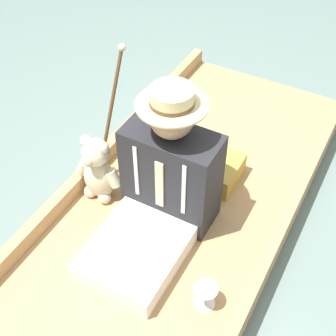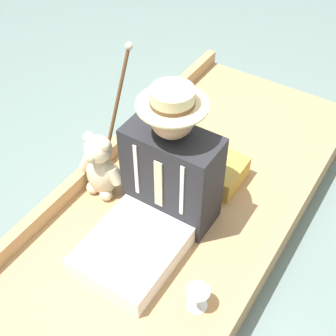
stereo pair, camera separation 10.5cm
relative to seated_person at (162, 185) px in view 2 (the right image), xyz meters
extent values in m
plane|color=slate|center=(-0.02, -0.11, -0.38)|extent=(16.00, 16.00, 0.00)
cube|color=tan|center=(-0.02, -0.11, -0.33)|extent=(1.17, 2.80, 0.11)
cube|color=tan|center=(-0.57, -0.11, -0.23)|extent=(0.06, 2.80, 0.09)
cube|color=tan|center=(0.53, -0.11, -0.23)|extent=(0.06, 2.80, 0.09)
cube|color=#B7933D|center=(-0.04, -0.42, -0.21)|extent=(0.39, 0.28, 0.13)
cube|color=white|center=(0.00, 0.28, -0.22)|extent=(0.43, 0.50, 0.11)
cube|color=#232328|center=(0.00, -0.09, -0.01)|extent=(0.47, 0.23, 0.54)
cube|color=beige|center=(0.00, 0.03, 0.03)|extent=(0.04, 0.01, 0.29)
cube|color=white|center=(-0.13, 0.03, 0.06)|extent=(0.02, 0.01, 0.32)
cube|color=white|center=(0.13, 0.03, 0.06)|extent=(0.02, 0.01, 0.32)
sphere|color=tan|center=(0.00, -0.09, 0.37)|extent=(0.21, 0.21, 0.21)
cylinder|color=beige|center=(0.00, -0.09, 0.43)|extent=(0.33, 0.33, 0.01)
cylinder|color=beige|center=(0.00, -0.09, 0.48)|extent=(0.20, 0.20, 0.08)
cylinder|color=brown|center=(0.00, -0.09, 0.45)|extent=(0.20, 0.20, 0.02)
ellipsoid|color=beige|center=(0.39, 0.00, -0.15)|extent=(0.18, 0.14, 0.26)
sphere|color=beige|center=(0.39, 0.00, 0.04)|extent=(0.15, 0.15, 0.15)
sphere|color=tan|center=(0.39, 0.06, 0.03)|extent=(0.06, 0.06, 0.06)
sphere|color=beige|center=(0.34, 0.00, 0.10)|extent=(0.06, 0.06, 0.06)
sphere|color=beige|center=(0.45, 0.00, 0.10)|extent=(0.06, 0.06, 0.06)
cylinder|color=beige|center=(0.30, 0.00, -0.10)|extent=(0.10, 0.07, 0.11)
cylinder|color=beige|center=(0.49, 0.00, -0.10)|extent=(0.10, 0.07, 0.11)
sphere|color=beige|center=(0.35, 0.03, -0.24)|extent=(0.07, 0.07, 0.07)
sphere|color=beige|center=(0.44, 0.03, -0.24)|extent=(0.07, 0.07, 0.07)
cylinder|color=silver|center=(-0.40, 0.33, -0.27)|extent=(0.10, 0.10, 0.01)
cylinder|color=silver|center=(-0.40, 0.33, -0.23)|extent=(0.01, 0.01, 0.07)
cone|color=silver|center=(-0.40, 0.33, -0.17)|extent=(0.11, 0.11, 0.05)
cylinder|color=brown|center=(0.46, -0.23, 0.07)|extent=(0.02, 0.36, 0.70)
sphere|color=beige|center=(0.46, -0.40, 0.42)|extent=(0.04, 0.04, 0.04)
camera|label=1|loc=(-0.77, 1.36, 1.67)|focal=50.00mm
camera|label=2|loc=(-0.86, 1.30, 1.67)|focal=50.00mm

